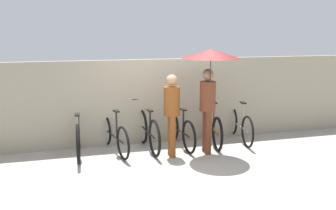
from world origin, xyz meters
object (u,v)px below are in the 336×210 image
Objects in this scene: pedestrian_leading at (172,109)px; parked_bicycle_3 at (180,130)px; parked_bicycle_1 at (114,135)px; parked_bicycle_4 at (211,127)px; parked_bicycle_5 at (239,125)px; parked_bicycle_2 at (148,131)px; parked_bicycle_0 at (78,136)px; pedestrian_center at (210,70)px.

parked_bicycle_3 is at bearing -116.93° from pedestrian_leading.
parked_bicycle_1 is 1.02× the size of parked_bicycle_4.
parked_bicycle_2 is at bearing 99.13° from parked_bicycle_5.
parked_bicycle_0 is 2.94m from pedestrian_center.
pedestrian_center is (0.75, -0.09, 0.77)m from pedestrian_leading.
parked_bicycle_5 is at bearing -142.48° from pedestrian_center.
parked_bicycle_5 is 1.98m from pedestrian_leading.
parked_bicycle_3 is (2.15, 0.02, -0.03)m from parked_bicycle_0.
parked_bicycle_1 is at bearing 82.76° from parked_bicycle_2.
pedestrian_center is (0.40, -0.64, 1.36)m from parked_bicycle_3.
parked_bicycle_1 is 2.39m from pedestrian_center.
parked_bicycle_2 is 1.04× the size of pedestrian_leading.
pedestrian_leading is 1.07m from pedestrian_center.
pedestrian_leading is 0.77× the size of pedestrian_center.
parked_bicycle_3 is 0.99× the size of parked_bicycle_4.
pedestrian_leading is at bearing 116.00° from parked_bicycle_5.
parked_bicycle_5 is (0.72, 0.09, -0.01)m from parked_bicycle_4.
parked_bicycle_2 is at bearing -105.52° from parked_bicycle_1.
parked_bicycle_3 is 0.79× the size of pedestrian_center.
pedestrian_center reaches higher than parked_bicycle_1.
parked_bicycle_3 is 0.88m from pedestrian_leading.
parked_bicycle_0 is 1.43m from parked_bicycle_2.
parked_bicycle_2 is 1.01× the size of parked_bicycle_4.
parked_bicycle_1 is 1.00× the size of parked_bicycle_5.
pedestrian_leading reaches higher than parked_bicycle_5.
parked_bicycle_2 is at bearing -26.43° from pedestrian_center.
parked_bicycle_5 is (1.43, 0.08, 0.00)m from parked_bicycle_3.
parked_bicycle_2 is 1.43m from parked_bicycle_4.
parked_bicycle_3 is at bearing 99.87° from parked_bicycle_5.
pedestrian_leading is (-1.06, -0.54, 0.58)m from parked_bicycle_4.
pedestrian_leading is (1.80, -0.53, 0.56)m from parked_bicycle_0.
pedestrian_leading is at bearing 143.69° from parked_bicycle_3.
parked_bicycle_5 is at bearing -155.05° from pedestrian_leading.
parked_bicycle_4 is at bearing -102.79° from parked_bicycle_1.
pedestrian_center is at bearing -122.48° from parked_bicycle_2.
parked_bicycle_0 reaches higher than parked_bicycle_3.
parked_bicycle_2 reaches higher than parked_bicycle_3.
parked_bicycle_5 is (2.87, 0.04, 0.01)m from parked_bicycle_1.
parked_bicycle_3 reaches higher than parked_bicycle_1.
parked_bicycle_5 is 0.82× the size of pedestrian_center.
parked_bicycle_4 is at bearing -147.73° from pedestrian_leading.
parked_bicycle_1 is at bearing 84.72° from parked_bicycle_3.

